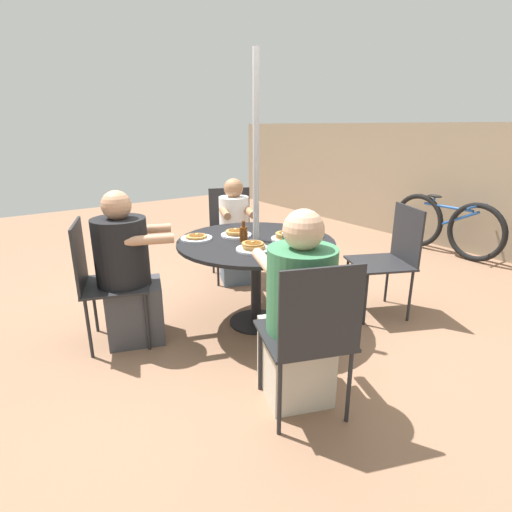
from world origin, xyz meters
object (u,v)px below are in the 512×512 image
Objects in this scene: diner_east at (235,235)px; drinking_glass_a at (309,243)px; patio_chair_south at (101,276)px; pancake_plate_b at (236,233)px; pancake_plate_c at (253,247)px; patio_chair_north at (391,254)px; diner_west at (298,318)px; pancake_plate_a at (287,237)px; coffee_cup at (288,239)px; patio_chair_east at (232,227)px; bicycle at (445,225)px; drinking_glass_b at (314,230)px; syrup_bottle at (244,233)px; patio_table at (256,251)px; diner_south at (128,276)px; patio_chair_west at (310,331)px; pancake_plate_d at (196,237)px.

diner_east reaches higher than drinking_glass_a.
patio_chair_south is 1.09m from pancake_plate_b.
diner_east is at bearing 153.45° from pancake_plate_c.
diner_west is (0.41, -1.43, -0.01)m from patio_chair_north.
diner_west is (1.33, 0.74, -0.01)m from patio_chair_south.
drinking_glass_a is (0.31, -0.05, 0.03)m from pancake_plate_a.
coffee_cup reaches higher than pancake_plate_c.
patio_chair_east is at bearing 168.43° from pancake_plate_a.
bicycle is at bearing 106.82° from patio_chair_south.
drinking_glass_b is (-0.25, 0.29, -0.00)m from drinking_glass_a.
syrup_bottle is (1.05, -0.55, 0.24)m from patio_chair_east.
diner_west is (2.01, -0.82, -0.01)m from patio_chair_east.
coffee_cup is at bearing 99.22° from diner_east.
diner_east is at bearing 89.28° from diner_west.
pancake_plate_c is 0.41m from drinking_glass_a.
diner_west reaches higher than patio_table.
patio_chair_north is at bearing 87.10° from diner_south.
diner_south is 1.53m from patio_chair_west.
bicycle is (0.06, 3.18, -0.37)m from pancake_plate_b.
diner_west reaches higher than diner_south.
coffee_cup is at bearing 76.13° from diner_west.
pancake_plate_c is at bearing 95.18° from patio_chair_west.
drinking_glass_b is at bearing -82.30° from bicycle.
pancake_plate_b is at bearing -166.19° from patio_table.
pancake_plate_b reaches higher than pancake_plate_d.
diner_south is 1.39m from diner_west.
diner_west is (1.84, -0.75, 0.02)m from diner_east.
pancake_plate_d is (0.10, 0.74, 0.19)m from patio_chair_south.
pancake_plate_a reaches higher than bicycle.
coffee_cup is at bearing 19.50° from patio_table.
patio_chair_west is 9.08× the size of drinking_glass_b.
patio_chair_north is 1.30m from syrup_bottle.
bicycle is at bearing -46.54° from patio_chair_north.
diner_west reaches higher than drinking_glass_a.
patio_chair_south is at bearing -93.06° from bicycle.
patio_table is 0.27m from pancake_plate_a.
patio_chair_east is (-1.60, -0.60, 0.00)m from patio_chair_north.
diner_east is 9.79× the size of drinking_glass_a.
patio_chair_south is (0.51, -1.49, 0.04)m from diner_east.
drinking_glass_a is (0.47, 0.26, -0.01)m from syrup_bottle.
drinking_glass_b is at bearing 58.82° from pancake_plate_d.
patio_chair_east and patio_chair_west have the same top height.
patio_chair_south is at bearing 140.66° from diner_west.
patio_chair_east is 5.87× the size of syrup_bottle.
patio_chair_west is 3.77× the size of pancake_plate_b.
pancake_plate_b is 0.51m from coffee_cup.
syrup_bottle is 3.24m from bicycle.
drinking_glass_b is (-0.91, 0.89, 0.23)m from patio_chair_west.
pancake_plate_d is (0.61, -0.76, 0.23)m from diner_east.
diner_west is at bearing 90.66° from patio_chair_east.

